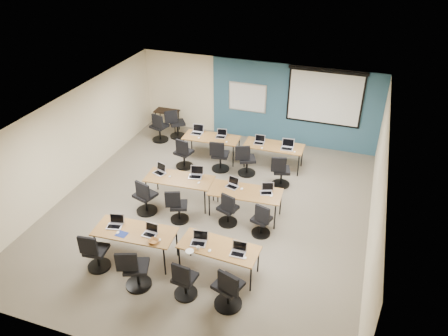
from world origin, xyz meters
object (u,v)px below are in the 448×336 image
at_px(training_table_back_left, 211,139).
at_px(task_chair_0, 95,254).
at_px(laptop_1, 150,232).
at_px(task_chair_7, 261,222).
at_px(task_chair_10, 246,162).
at_px(utility_table, 167,113).
at_px(laptop_11, 287,146).
at_px(spare_chair_b, 159,130).
at_px(task_chair_6, 228,211).
at_px(laptop_4, 160,171).
at_px(task_chair_2, 184,282).
at_px(task_chair_9, 220,158).
at_px(task_chair_5, 177,208).
at_px(projector_screen, 325,94).
at_px(training_table_mid_left, 179,180).
at_px(laptop_9, 221,135).
at_px(laptop_10, 259,141).
at_px(whiteboard, 247,98).
at_px(spare_chair_a, 176,126).
at_px(task_chair_3, 228,291).
at_px(laptop_0, 115,223).
at_px(task_chair_1, 135,272).
at_px(task_chair_8, 184,156).
at_px(training_table_mid_right, 245,193).
at_px(laptop_7, 267,190).
at_px(laptop_8, 197,131).
at_px(task_chair_4, 145,199).
at_px(laptop_6, 233,184).
at_px(training_table_back_right, 274,147).
at_px(laptop_5, 196,174).
at_px(task_chair_11, 281,173).
at_px(laptop_2, 199,240).
at_px(laptop_3, 238,251).
at_px(training_table_front_right, 219,248).

distance_m(training_table_back_left, task_chair_0, 5.51).
bearing_deg(laptop_1, task_chair_7, 39.85).
height_order(task_chair_10, utility_table, task_chair_10).
relative_size(laptop_11, spare_chair_b, 0.35).
bearing_deg(task_chair_6, laptop_4, -177.52).
distance_m(task_chair_2, task_chair_9, 5.05).
bearing_deg(task_chair_5, projector_screen, 40.48).
distance_m(training_table_mid_left, laptop_9, 2.65).
xyz_separation_m(task_chair_6, laptop_10, (-0.06, 3.17, 0.39)).
distance_m(task_chair_7, task_chair_10, 2.83).
relative_size(whiteboard, spare_chair_a, 1.25).
relative_size(task_chair_3, laptop_9, 3.43).
distance_m(laptop_10, task_chair_10, 0.84).
relative_size(laptop_0, task_chair_3, 0.32).
relative_size(laptop_0, task_chair_10, 0.33).
xyz_separation_m(task_chair_1, spare_chair_a, (-2.08, 6.64, 0.00)).
bearing_deg(task_chair_3, task_chair_8, 140.36).
relative_size(training_table_mid_right, task_chair_3, 1.75).
distance_m(task_chair_2, laptop_9, 5.85).
relative_size(training_table_back_left, laptop_7, 5.66).
bearing_deg(training_table_mid_left, laptop_8, 98.20).
distance_m(task_chair_4, laptop_10, 4.01).
relative_size(whiteboard, task_chair_7, 1.35).
bearing_deg(laptop_10, laptop_4, -133.40).
xyz_separation_m(task_chair_1, task_chair_4, (-1.02, 2.38, -0.00)).
relative_size(task_chair_0, laptop_6, 3.24).
bearing_deg(laptop_8, training_table_mid_right, -52.32).
bearing_deg(laptop_9, task_chair_2, -87.70).
distance_m(laptop_7, utility_table, 5.91).
xyz_separation_m(task_chair_0, task_chair_9, (1.15, 4.83, 0.01)).
bearing_deg(task_chair_8, laptop_10, 37.70).
xyz_separation_m(training_table_back_right, utility_table, (-4.14, 1.28, -0.04)).
xyz_separation_m(task_chair_0, task_chair_10, (1.96, 4.86, 0.01)).
distance_m(task_chair_4, task_chair_7, 3.05).
bearing_deg(laptop_6, task_chair_8, 158.34).
xyz_separation_m(task_chair_4, laptop_6, (2.07, 0.87, 0.36)).
bearing_deg(laptop_1, laptop_7, 52.49).
xyz_separation_m(laptop_4, spare_chair_b, (-1.50, 2.93, -0.36)).
xyz_separation_m(task_chair_4, task_chair_6, (2.16, 0.23, -0.03)).
height_order(training_table_mid_left, laptop_5, laptop_5).
bearing_deg(spare_chair_a, laptop_1, -106.75).
bearing_deg(task_chair_11, laptop_0, -142.91).
height_order(laptop_2, spare_chair_a, spare_chair_a).
bearing_deg(laptop_3, training_table_front_right, 170.82).
bearing_deg(laptop_7, task_chair_7, -102.98).
height_order(laptop_7, task_chair_8, task_chair_8).
distance_m(training_table_mid_left, task_chair_7, 2.54).
bearing_deg(laptop_6, laptop_3, -53.58).
xyz_separation_m(task_chair_1, task_chair_3, (1.98, 0.11, 0.01)).
xyz_separation_m(training_table_mid_left, training_table_back_right, (1.93, 2.61, -0.00)).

